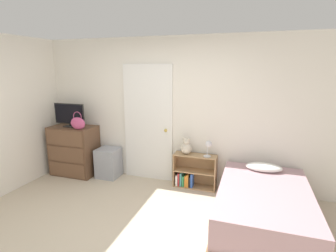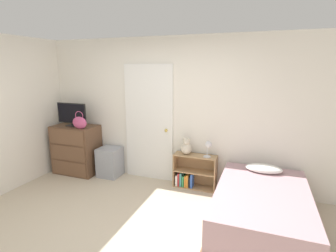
{
  "view_description": "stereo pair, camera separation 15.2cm",
  "coord_description": "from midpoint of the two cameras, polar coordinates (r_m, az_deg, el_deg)",
  "views": [
    {
      "loc": [
        1.41,
        -2.36,
        2.04
      ],
      "look_at": [
        0.08,
        1.69,
        1.08
      ],
      "focal_mm": 28.0,
      "sensor_mm": 36.0,
      "label": 1
    },
    {
      "loc": [
        1.55,
        -2.31,
        2.04
      ],
      "look_at": [
        0.08,
        1.69,
        1.08
      ],
      "focal_mm": 28.0,
      "sensor_mm": 36.0,
      "label": 2
    }
  ],
  "objects": [
    {
      "name": "handbag",
      "position": [
        4.99,
        -17.87,
        0.75
      ],
      "size": [
        0.29,
        0.11,
        0.33
      ],
      "color": "#C64C7F",
      "rests_on": "dresser"
    },
    {
      "name": "tv",
      "position": [
        5.25,
        -19.47,
        2.45
      ],
      "size": [
        0.63,
        0.16,
        0.44
      ],
      "color": "black",
      "rests_on": "dresser"
    },
    {
      "name": "desk_lamp",
      "position": [
        4.34,
        9.77,
        -4.31
      ],
      "size": [
        0.14,
        0.13,
        0.28
      ],
      "color": "silver",
      "rests_on": "bookshelf"
    },
    {
      "name": "wall_back",
      "position": [
        4.61,
        1.25,
        3.18
      ],
      "size": [
        10.0,
        0.06,
        2.55
      ],
      "color": "white",
      "rests_on": "ground_plane"
    },
    {
      "name": "door_closed",
      "position": [
        4.74,
        -3.27,
        0.61
      ],
      "size": [
        0.92,
        0.09,
        2.09
      ],
      "color": "white",
      "rests_on": "ground_plane"
    },
    {
      "name": "bookshelf",
      "position": [
        4.62,
        6.13,
        -10.33
      ],
      "size": [
        0.73,
        0.25,
        0.59
      ],
      "color": "tan",
      "rests_on": "ground_plane"
    },
    {
      "name": "teddy_bear",
      "position": [
        4.48,
        4.98,
        -4.6
      ],
      "size": [
        0.19,
        0.19,
        0.29
      ],
      "color": "beige",
      "rests_on": "bookshelf"
    },
    {
      "name": "dresser",
      "position": [
        5.41,
        -18.51,
        -4.83
      ],
      "size": [
        0.84,
        0.52,
        0.94
      ],
      "color": "brown",
      "rests_on": "ground_plane"
    },
    {
      "name": "storage_bin",
      "position": [
        5.13,
        -11.71,
        -7.66
      ],
      "size": [
        0.4,
        0.38,
        0.55
      ],
      "color": "#999EA8",
      "rests_on": "ground_plane"
    },
    {
      "name": "bed",
      "position": [
        3.78,
        20.79,
        -16.37
      ],
      "size": [
        1.18,
        1.87,
        0.61
      ],
      "color": "brown",
      "rests_on": "ground_plane"
    },
    {
      "name": "ground_plane",
      "position": [
        3.43,
        -10.7,
        -23.98
      ],
      "size": [
        16.0,
        16.0,
        0.0
      ],
      "primitive_type": "plane",
      "color": "#C1B299"
    }
  ]
}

